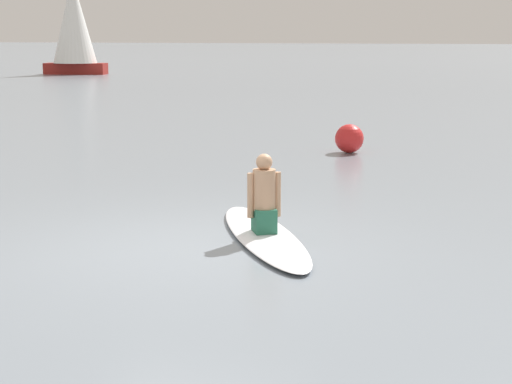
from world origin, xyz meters
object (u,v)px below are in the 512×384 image
person_paddler (264,197)px  sailboat_center_horizon (74,23)px  buoy_marker (349,139)px  surfboard (264,235)px

person_paddler → sailboat_center_horizon: bearing=2.5°
person_paddler → buoy_marker: 7.46m
person_paddler → buoy_marker: (-7.44, -0.42, -0.22)m
surfboard → person_paddler: bearing=-120.4°
surfboard → buoy_marker: 7.46m
person_paddler → sailboat_center_horizon: (-35.51, -22.97, 2.55)m
surfboard → sailboat_center_horizon: size_ratio=0.51×
sailboat_center_horizon → buoy_marker: 36.11m
person_paddler → sailboat_center_horizon: 42.36m
surfboard → person_paddler: 0.47m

